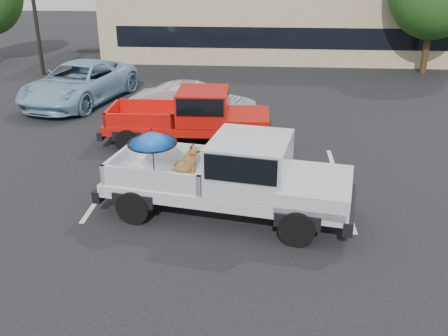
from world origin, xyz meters
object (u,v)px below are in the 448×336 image
at_px(silver_pickup, 239,173).
at_px(silver_sedan, 194,105).
at_px(red_pickup, 198,115).
at_px(blue_suv, 80,83).

bearing_deg(silver_pickup, silver_sedan, 116.61).
height_order(red_pickup, silver_sedan, red_pickup).
distance_m(silver_sedan, blue_suv, 5.62).
relative_size(silver_pickup, red_pickup, 1.12).
distance_m(silver_pickup, blue_suv, 11.39).
height_order(red_pickup, blue_suv, red_pickup).
xyz_separation_m(silver_sedan, blue_suv, (-4.99, 2.59, 0.08)).
bearing_deg(silver_sedan, blue_suv, 71.86).
relative_size(silver_pickup, silver_sedan, 1.38).
bearing_deg(silver_pickup, red_pickup, 118.45).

